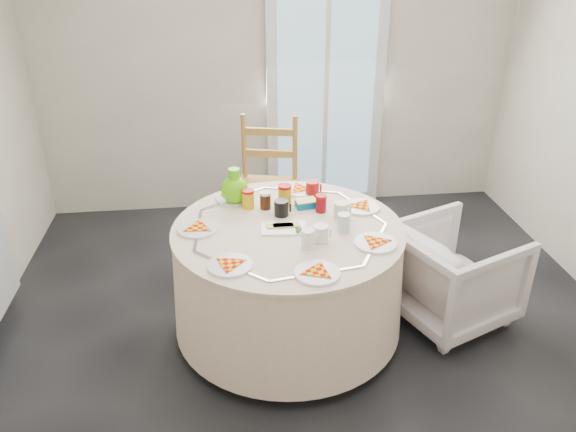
{
  "coord_description": "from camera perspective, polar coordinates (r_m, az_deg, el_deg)",
  "views": [
    {
      "loc": [
        -0.47,
        -2.68,
        2.26
      ],
      "look_at": [
        -0.13,
        0.15,
        0.8
      ],
      "focal_mm": 35.0,
      "sensor_mm": 36.0,
      "label": 1
    }
  ],
  "objects": [
    {
      "name": "armchair",
      "position": [
        3.68,
        16.53,
        -4.7
      ],
      "size": [
        0.85,
        0.87,
        0.7
      ],
      "primitive_type": "imported",
      "rotation": [
        0.0,
        0.0,
        1.97
      ],
      "color": "silver",
      "rests_on": "floor"
    },
    {
      "name": "glass_door",
      "position": [
        4.87,
        3.82,
        12.63
      ],
      "size": [
        1.0,
        0.08,
        2.1
      ],
      "primitive_type": "cube",
      "color": "silver",
      "rests_on": "floor"
    },
    {
      "name": "green_pitcher",
      "position": [
        3.49,
        -5.46,
        3.5
      ],
      "size": [
        0.19,
        0.19,
        0.22
      ],
      "primitive_type": null,
      "rotation": [
        0.0,
        0.0,
        0.07
      ],
      "color": "#57C605",
      "rests_on": "table"
    },
    {
      "name": "jar_cluster",
      "position": [
        3.41,
        -0.55,
        2.06
      ],
      "size": [
        0.52,
        0.28,
        0.15
      ],
      "primitive_type": null,
      "rotation": [
        0.0,
        0.0,
        0.07
      ],
      "color": "#953912",
      "rests_on": "table"
    },
    {
      "name": "wall_back",
      "position": [
        4.8,
        -1.08,
        15.55
      ],
      "size": [
        4.0,
        0.02,
        2.6
      ],
      "primitive_type": "cube",
      "color": "#BCB5A3",
      "rests_on": "floor"
    },
    {
      "name": "cheese_platter",
      "position": [
        3.2,
        -0.46,
        -0.63
      ],
      "size": [
        0.27,
        0.19,
        0.03
      ],
      "primitive_type": null,
      "rotation": [
        0.0,
        0.0,
        -0.1
      ],
      "color": "white",
      "rests_on": "table"
    },
    {
      "name": "place_settings",
      "position": [
        3.22,
        -0.0,
        -0.47
      ],
      "size": [
        1.42,
        1.42,
        0.02
      ],
      "primitive_type": null,
      "rotation": [
        0.0,
        0.0,
        -0.13
      ],
      "color": "silver",
      "rests_on": "table"
    },
    {
      "name": "butter_tub",
      "position": [
        3.46,
        1.81,
        1.81
      ],
      "size": [
        0.14,
        0.11,
        0.05
      ],
      "primitive_type": "cube",
      "rotation": [
        0.0,
        0.0,
        0.16
      ],
      "color": "#01608F",
      "rests_on": "table"
    },
    {
      "name": "table",
      "position": [
        3.42,
        -0.0,
        -6.34
      ],
      "size": [
        1.38,
        1.38,
        0.7
      ],
      "primitive_type": "cylinder",
      "color": "#FED7B7",
      "rests_on": "floor"
    },
    {
      "name": "mugs_glasses",
      "position": [
        3.26,
        2.69,
        0.61
      ],
      "size": [
        0.84,
        0.84,
        0.12
      ],
      "primitive_type": null,
      "rotation": [
        0.0,
        0.0,
        0.39
      ],
      "color": "#A59999",
      "rests_on": "table"
    },
    {
      "name": "wooden_chair",
      "position": [
        4.3,
        -2.19,
        2.44
      ],
      "size": [
        0.55,
        0.53,
        1.03
      ],
      "primitive_type": null,
      "rotation": [
        0.0,
        0.0,
        -0.23
      ],
      "color": "olive",
      "rests_on": "floor"
    },
    {
      "name": "floor",
      "position": [
        3.54,
        2.47,
        -12.64
      ],
      "size": [
        4.0,
        4.0,
        0.0
      ],
      "primitive_type": "plane",
      "color": "black",
      "rests_on": "ground"
    }
  ]
}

